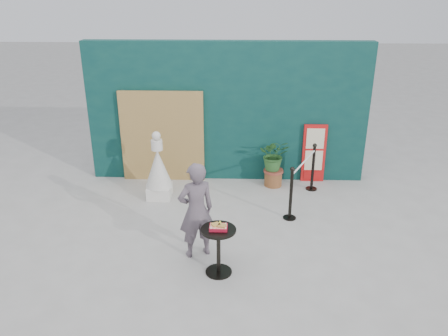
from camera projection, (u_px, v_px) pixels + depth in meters
ground at (221, 253)px, 7.07m from camera, size 60.00×60.00×0.00m
back_wall at (227, 112)px, 9.42m from camera, size 6.00×0.30×3.00m
bamboo_fence at (162, 137)px, 9.46m from camera, size 1.80×0.08×2.00m
woman at (196, 211)px, 6.75m from camera, size 0.68×0.58×1.58m
menu_board at (314, 153)px, 9.50m from camera, size 0.50×0.07×1.30m
statue at (158, 171)px, 8.76m from camera, size 0.55×0.55×1.41m
cafe_table at (219, 244)px, 6.41m from camera, size 0.52×0.52×0.75m
food_basket at (219, 227)px, 6.30m from camera, size 0.26×0.19×0.11m
planter at (274, 159)px, 9.28m from camera, size 0.62×0.54×1.06m
stanchion_barrier at (303, 180)px, 8.56m from camera, size 0.84×1.54×1.03m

